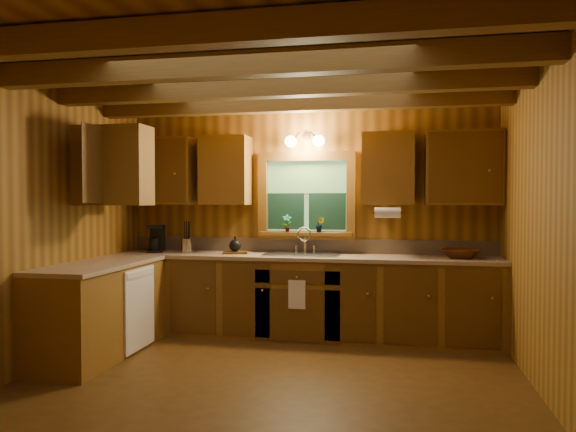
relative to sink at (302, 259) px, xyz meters
The scene contains 20 objects.
room 1.66m from the sink, 90.00° to the right, with size 4.20×4.20×4.20m.
ceiling_beams 2.29m from the sink, 90.00° to the right, with size 4.20×2.54×0.18m.
base_cabinets 0.73m from the sink, 147.14° to the right, with size 4.20×2.22×0.86m.
countertop 0.57m from the sink, 146.97° to the right, with size 4.20×2.24×0.04m.
backsplash 0.31m from the sink, 90.00° to the left, with size 4.20×0.02×0.16m, color tan.
dishwasher_panel 1.79m from the sink, 147.88° to the right, with size 0.02×0.60×0.80m, color white.
upper_cabinets 1.15m from the sink, 162.32° to the right, with size 4.19×1.77×0.78m.
window 0.72m from the sink, 90.00° to the left, with size 1.12×0.08×1.00m.
window_sill 0.34m from the sink, 90.00° to the left, with size 1.06×0.14×0.04m, color brown.
wall_sconce 1.32m from the sink, 90.00° to the left, with size 0.45×0.21×0.17m.
paper_towel_roll 1.06m from the sink, ahead, with size 0.11×0.11×0.27m, color white.
dish_towel 0.48m from the sink, 90.00° to the right, with size 0.18×0.01×0.30m, color white.
sink is the anchor object (origin of this frame).
coffee_maker 1.74m from the sink, behind, with size 0.18×0.23×0.31m.
utensil_crock 1.37m from the sink, behind, with size 0.13×0.13×0.36m.
cutting_board 0.77m from the sink, behind, with size 0.27×0.19×0.02m, color #543612.
teakettle 0.78m from the sink, behind, with size 0.14×0.14×0.17m.
wicker_basket 1.67m from the sink, ahead, with size 0.40×0.40×0.10m, color #48230C.
potted_plant_left 0.48m from the sink, 138.28° to the left, with size 0.11×0.07×0.20m, color #543612.
potted_plant_right 0.45m from the sink, 50.15° to the left, with size 0.09×0.08×0.17m, color #543612.
Camera 1 is at (1.02, -4.26, 1.50)m, focal length 33.95 mm.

